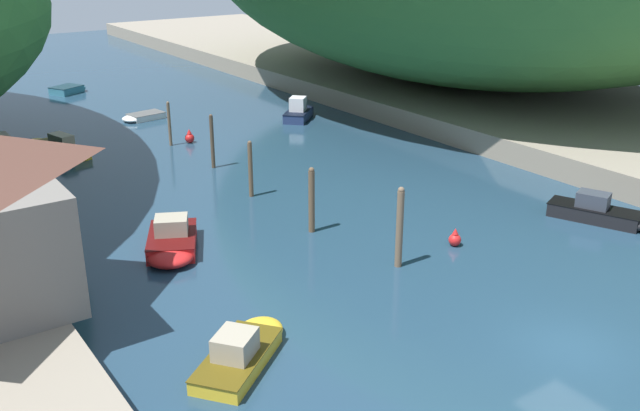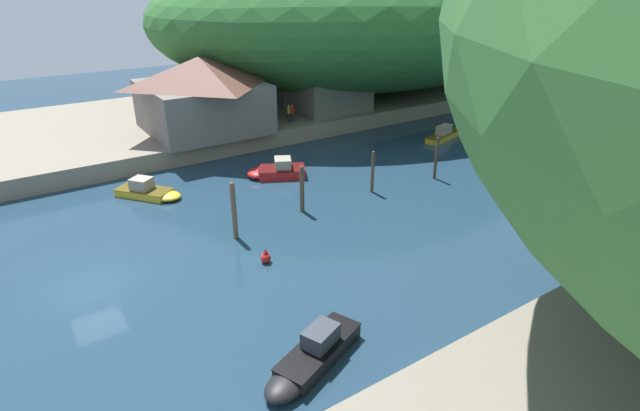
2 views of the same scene
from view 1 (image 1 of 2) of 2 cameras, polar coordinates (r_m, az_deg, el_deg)
The scene contains 16 objects.
water_surface at distance 48.81m, azimuth -9.78°, elevation 4.52°, with size 130.00×130.00×0.00m, color #1E384C.
right_bank at distance 63.26m, azimuth 11.73°, elevation 8.86°, with size 22.00×120.00×1.52m.
boat_far_upstream at distance 32.96m, azimuth -11.78°, elevation -2.94°, with size 3.89×5.00×1.49m.
boat_mid_channel at distance 57.36m, azimuth -14.09°, elevation 6.90°, with size 3.48×2.10×0.47m.
boat_yellow_tender at distance 56.11m, azimuth -1.65°, elevation 7.53°, with size 4.31×4.24×1.77m.
boat_white_cruiser at distance 69.19m, azimuth -19.38°, elevation 8.77°, with size 3.61×3.13×0.66m.
boat_moored_right at distance 24.75m, azimuth -6.21°, elevation -11.38°, with size 4.93×4.36×1.34m.
boat_small_dinghy at distance 38.33m, azimuth 21.89°, elevation -0.63°, with size 3.43×5.63×1.46m.
boat_far_right_bank at distance 50.23m, azimuth -20.35°, elevation 4.45°, with size 2.86×6.46×1.37m.
mooring_post_nearest at distance 30.61m, azimuth 6.39°, elevation -1.73°, with size 0.31×0.31×3.66m.
mooring_post_second at distance 34.07m, azimuth -0.68°, elevation 0.46°, with size 0.30×0.30×3.28m.
mooring_post_middle at distance 38.94m, azimuth -5.58°, elevation 2.94°, with size 0.25×0.25×3.17m.
mooring_post_fourth at distance 44.12m, azimuth -8.62°, elevation 5.12°, with size 0.23×0.23×3.38m.
mooring_post_farthest at distance 49.46m, azimuth -11.96°, elevation 6.43°, with size 0.21×0.21×3.06m.
channel_buoy_near at distance 50.18m, azimuth -10.39°, elevation 5.38°, with size 0.65×0.65×0.97m.
channel_buoy_far at distance 33.59m, azimuth 10.74°, elevation -2.64°, with size 0.58×0.58×0.88m.
Camera 1 is at (-19.41, -12.67, 13.61)m, focal length 40.00 mm.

